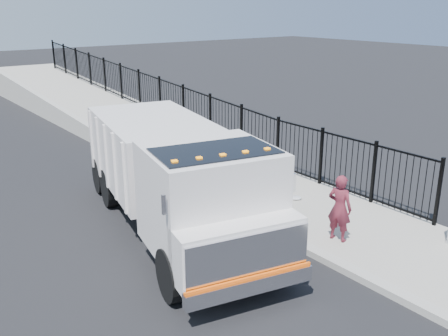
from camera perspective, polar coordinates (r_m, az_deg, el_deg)
ground at (r=12.75m, az=6.65°, el=-8.04°), size 120.00×120.00×0.00m
sidewalk at (r=12.96m, az=19.13°, el=-8.25°), size 3.55×12.00×0.12m
curb at (r=11.54m, az=13.65°, el=-11.02°), size 0.30×12.00×0.16m
ramp at (r=26.80m, az=-14.20°, el=5.57°), size 3.95×24.06×3.19m
iron_fence at (r=23.72m, az=-7.27°, el=6.61°), size 0.10×28.00×1.80m
truck at (r=12.48m, az=-5.50°, el=-0.59°), size 4.36×8.72×2.86m
worker at (r=12.34m, az=13.07°, el=-4.47°), size 0.54×0.69×1.67m
debris at (r=14.95m, az=8.25°, el=-3.38°), size 0.32×0.32×0.08m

